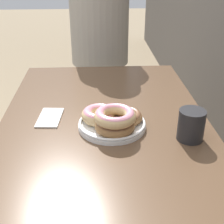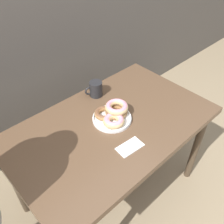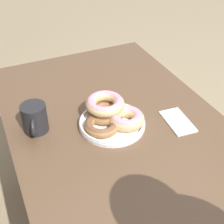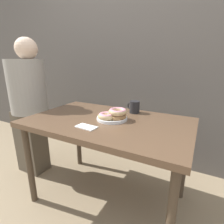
% 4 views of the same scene
% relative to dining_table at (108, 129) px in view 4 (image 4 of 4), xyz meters
% --- Properties ---
extents(wall_back, '(8.00, 0.05, 2.60)m').
position_rel_dining_table_xyz_m(wall_back, '(0.00, 0.80, 0.65)').
color(wall_back, '#56514C').
rests_on(wall_back, ground_plane).
extents(dining_table, '(1.23, 0.75, 0.72)m').
position_rel_dining_table_xyz_m(dining_table, '(0.00, 0.00, 0.00)').
color(dining_table, brown).
rests_on(dining_table, ground_plane).
extents(donut_plate, '(0.26, 0.25, 0.09)m').
position_rel_dining_table_xyz_m(donut_plate, '(0.04, 0.02, 0.11)').
color(donut_plate, white).
rests_on(donut_plate, dining_table).
extents(coffee_mug, '(0.12, 0.09, 0.10)m').
position_rel_dining_table_xyz_m(coffee_mug, '(0.11, 0.27, 0.13)').
color(coffee_mug, '#232326').
rests_on(coffee_mug, dining_table).
extents(person_figure, '(0.36, 0.34, 1.35)m').
position_rel_dining_table_xyz_m(person_figure, '(-0.89, 0.00, 0.08)').
color(person_figure, brown).
rests_on(person_figure, ground_plane).
extents(napkin, '(0.15, 0.09, 0.01)m').
position_rel_dining_table_xyz_m(napkin, '(-0.05, -0.20, 0.08)').
color(napkin, white).
rests_on(napkin, dining_table).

